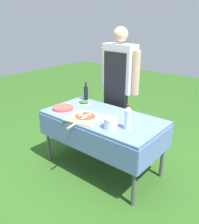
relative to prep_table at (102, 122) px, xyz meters
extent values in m
plane|color=#2D5B1E|center=(0.00, 0.00, -0.66)|extent=(12.00, 12.00, 0.00)
cube|color=#607AB7|center=(0.00, 0.00, 0.06)|extent=(1.48, 0.77, 0.04)
cube|color=#607AB7|center=(0.00, -0.39, -0.10)|extent=(1.48, 0.01, 0.28)
cube|color=#607AB7|center=(0.00, 0.39, -0.10)|extent=(1.48, 0.01, 0.28)
cube|color=#607AB7|center=(-0.74, 0.00, -0.10)|extent=(0.01, 0.77, 0.28)
cube|color=#607AB7|center=(0.74, 0.00, -0.10)|extent=(0.01, 0.77, 0.28)
cylinder|color=#4C4C51|center=(-0.68, -0.32, -0.31)|extent=(0.04, 0.04, 0.70)
cylinder|color=#4C4C51|center=(0.68, -0.32, -0.31)|extent=(0.04, 0.04, 0.70)
cylinder|color=#4C4C51|center=(-0.68, 0.32, -0.31)|extent=(0.04, 0.04, 0.70)
cylinder|color=#4C4C51|center=(0.68, 0.32, -0.31)|extent=(0.04, 0.04, 0.70)
cylinder|color=#4C4C51|center=(-0.12, 0.62, -0.22)|extent=(0.13, 0.13, 0.87)
cylinder|color=#4C4C51|center=(-0.29, 0.64, -0.22)|extent=(0.13, 0.13, 0.87)
cube|color=silver|center=(-0.21, 0.63, 0.54)|extent=(0.48, 0.23, 0.65)
cube|color=#232326|center=(-0.21, 0.52, 0.30)|extent=(0.38, 0.03, 0.95)
cylinder|color=tan|center=(0.07, 0.61, 0.51)|extent=(0.10, 0.10, 0.58)
cylinder|color=tan|center=(-0.48, 0.65, 0.51)|extent=(0.10, 0.10, 0.58)
sphere|color=tan|center=(-0.21, 0.63, 0.99)|extent=(0.20, 0.20, 0.20)
cube|color=tan|center=(-0.11, -0.19, 0.09)|extent=(0.43, 0.43, 0.01)
cylinder|color=tan|center=(-0.07, -0.45, 0.09)|extent=(0.05, 0.16, 0.02)
cylinder|color=beige|center=(-0.11, -0.19, 0.10)|extent=(0.29, 0.29, 0.01)
cylinder|color=#D14223|center=(-0.11, -0.19, 0.11)|extent=(0.25, 0.25, 0.00)
ellipsoid|color=white|center=(-0.16, -0.23, 0.12)|extent=(0.04, 0.04, 0.02)
ellipsoid|color=white|center=(-0.10, -0.16, 0.12)|extent=(0.04, 0.05, 0.02)
ellipsoid|color=white|center=(-0.09, -0.13, 0.12)|extent=(0.04, 0.05, 0.02)
ellipsoid|color=white|center=(-0.19, -0.20, 0.12)|extent=(0.05, 0.05, 0.02)
ellipsoid|color=white|center=(-0.07, -0.28, 0.12)|extent=(0.04, 0.03, 0.02)
ellipsoid|color=white|center=(-0.20, -0.16, 0.12)|extent=(0.04, 0.04, 0.01)
ellipsoid|color=white|center=(-0.13, -0.21, 0.12)|extent=(0.05, 0.06, 0.02)
ellipsoid|color=white|center=(-0.08, -0.22, 0.12)|extent=(0.06, 0.06, 0.02)
ellipsoid|color=white|center=(-0.07, -0.23, 0.12)|extent=(0.06, 0.06, 0.02)
ellipsoid|color=#286B23|center=(-0.10, -0.25, 0.11)|extent=(0.03, 0.03, 0.00)
ellipsoid|color=#286B23|center=(-0.15, -0.29, 0.11)|extent=(0.02, 0.04, 0.00)
ellipsoid|color=#286B23|center=(-0.11, -0.11, 0.11)|extent=(0.03, 0.03, 0.00)
cylinder|color=black|center=(-0.57, 0.33, 0.18)|extent=(0.06, 0.06, 0.19)
cylinder|color=black|center=(-0.57, 0.33, 0.30)|extent=(0.02, 0.02, 0.05)
cylinder|color=#232326|center=(-0.57, 0.33, 0.34)|extent=(0.03, 0.03, 0.02)
cylinder|color=silver|center=(0.43, -0.11, 0.19)|extent=(0.07, 0.07, 0.22)
cone|color=silver|center=(0.43, -0.11, 0.32)|extent=(0.07, 0.07, 0.04)
cylinder|color=#B22823|center=(0.43, -0.11, 0.35)|extent=(0.03, 0.03, 0.02)
cube|color=silver|center=(-0.48, 0.18, 0.08)|extent=(0.20, 0.18, 0.01)
ellipsoid|color=#286B23|center=(-0.48, 0.18, 0.10)|extent=(0.17, 0.15, 0.04)
cylinder|color=silver|center=(0.29, -0.21, 0.14)|extent=(0.15, 0.15, 0.12)
cylinder|color=#DB4C42|center=(-0.55, -0.14, 0.08)|extent=(0.27, 0.27, 0.00)
cylinder|color=#DB4C42|center=(-0.55, -0.14, 0.09)|extent=(0.27, 0.27, 0.00)
cylinder|color=#DB4C42|center=(-0.55, -0.14, 0.09)|extent=(0.27, 0.27, 0.00)
cylinder|color=#DB4C42|center=(-0.55, -0.14, 0.10)|extent=(0.27, 0.27, 0.00)
cylinder|color=#DB4C42|center=(-0.55, -0.14, 0.10)|extent=(0.27, 0.27, 0.00)
cylinder|color=#DB4C42|center=(-0.55, -0.14, 0.11)|extent=(0.27, 0.27, 0.00)
camera|label=1|loc=(1.67, -2.07, 1.18)|focal=38.00mm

